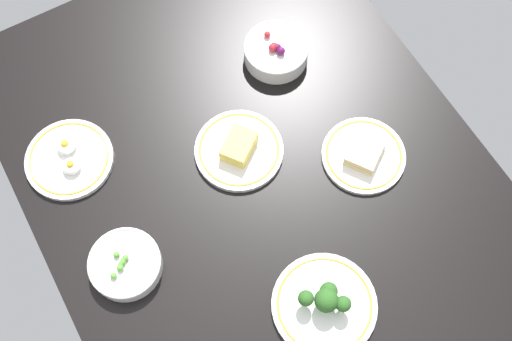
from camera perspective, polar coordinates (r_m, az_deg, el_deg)
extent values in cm
cube|color=black|center=(151.36, 0.00, -0.60)|extent=(135.17, 101.73, 4.00)
cylinder|color=white|center=(156.56, -16.29, 0.96)|extent=(20.74, 20.74, 1.32)
torus|color=gold|center=(155.98, -16.35, 1.06)|extent=(18.75, 18.75, 0.50)
ellipsoid|color=white|center=(156.12, -16.57, 2.13)|extent=(4.56, 4.56, 2.51)
sphere|color=yellow|center=(155.15, -16.68, 2.31)|extent=(1.83, 1.83, 1.83)
ellipsoid|color=white|center=(153.58, -16.13, 0.37)|extent=(4.37, 4.37, 2.40)
sphere|color=yellow|center=(152.63, -16.23, 0.53)|extent=(1.75, 1.75, 1.75)
cylinder|color=white|center=(162.78, 1.79, 10.50)|extent=(16.06, 16.06, 4.71)
torus|color=white|center=(160.82, 1.82, 10.97)|extent=(16.22, 16.22, 0.80)
sphere|color=#59144C|center=(158.89, 2.24, 10.59)|extent=(2.09, 2.09, 2.09)
sphere|color=#B2232D|center=(159.37, 1.49, 10.88)|extent=(2.07, 2.07, 2.07)
sphere|color=#B2232D|center=(159.56, 1.63, 10.98)|extent=(2.10, 2.10, 2.10)
sphere|color=#B2232D|center=(161.80, 1.01, 12.02)|extent=(1.66, 1.66, 1.66)
sphere|color=#59144C|center=(159.65, 1.95, 10.92)|extent=(1.81, 1.81, 1.81)
cylinder|color=white|center=(140.52, 6.10, -11.85)|extent=(22.73, 22.73, 1.41)
torus|color=gold|center=(139.84, 6.13, -11.79)|extent=(20.50, 20.50, 0.50)
cylinder|color=#9EBC72|center=(138.07, 4.39, -11.53)|extent=(1.19, 1.19, 3.00)
sphere|color=#2D6023|center=(135.37, 4.47, -11.29)|extent=(3.40, 3.40, 3.40)
cylinder|color=#9EBC72|center=(139.46, 6.40, -10.84)|extent=(1.35, 1.35, 1.83)
sphere|color=#2D6023|center=(137.17, 6.50, -10.63)|extent=(3.84, 3.84, 3.84)
cylinder|color=#9EBC72|center=(138.67, 7.63, -11.93)|extent=(1.20, 1.20, 2.92)
sphere|color=#2D6023|center=(136.00, 7.78, -11.71)|extent=(3.42, 3.42, 3.42)
cylinder|color=#9EBC72|center=(138.72, 6.17, -11.69)|extent=(1.81, 1.81, 2.29)
sphere|color=#2D6023|center=(135.71, 6.30, -11.43)|extent=(5.18, 5.18, 5.18)
cylinder|color=white|center=(151.27, -1.52, 1.80)|extent=(21.04, 21.04, 1.35)
torus|color=gold|center=(150.66, -1.53, 1.91)|extent=(19.02, 19.02, 0.50)
cube|color=#F2D14C|center=(148.95, -1.55, 2.22)|extent=(10.08, 10.57, 3.78)
cylinder|color=white|center=(152.93, 9.56, 1.33)|extent=(19.84, 19.84, 1.09)
torus|color=gold|center=(152.44, 9.59, 1.41)|extent=(17.96, 17.96, 0.50)
cube|color=beige|center=(151.90, 9.62, 1.51)|extent=(11.03, 11.53, 1.20)
cube|color=#E5B24C|center=(151.00, 9.68, 1.66)|extent=(11.03, 11.53, 0.80)
cube|color=beige|center=(150.11, 9.74, 1.82)|extent=(11.03, 11.53, 1.20)
cylinder|color=white|center=(143.45, -11.54, -8.23)|extent=(15.80, 15.80, 3.62)
torus|color=white|center=(141.73, -11.68, -8.04)|extent=(15.97, 15.97, 0.80)
sphere|color=#599E38|center=(140.71, -12.58, -9.15)|extent=(1.40, 1.40, 1.40)
sphere|color=#599E38|center=(141.10, -11.93, -8.17)|extent=(1.26, 1.26, 1.26)
sphere|color=#599E38|center=(141.82, -12.34, -7.35)|extent=(1.37, 1.37, 1.37)
sphere|color=#599E38|center=(141.22, -11.56, -7.66)|extent=(1.36, 1.36, 1.36)
sphere|color=#599E38|center=(140.81, -12.01, -8.49)|extent=(1.47, 1.47, 1.47)
sphere|color=#599E38|center=(141.34, -11.54, -7.61)|extent=(1.18, 1.18, 1.18)
sphere|color=#599E38|center=(141.21, -11.72, -7.83)|extent=(1.28, 1.28, 1.28)
sphere|color=#599E38|center=(141.11, -11.80, -8.00)|extent=(1.32, 1.32, 1.32)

